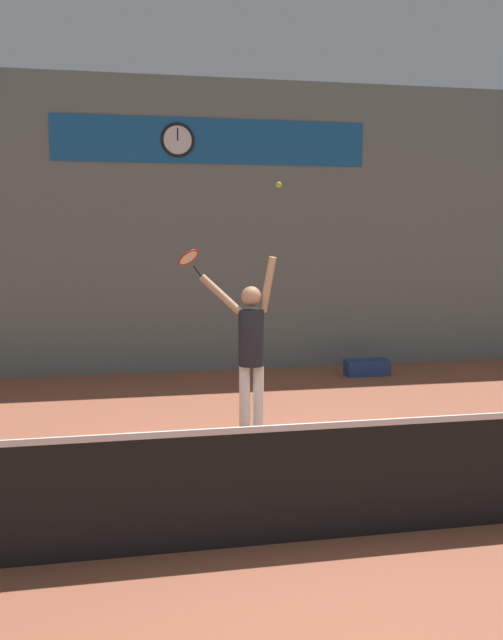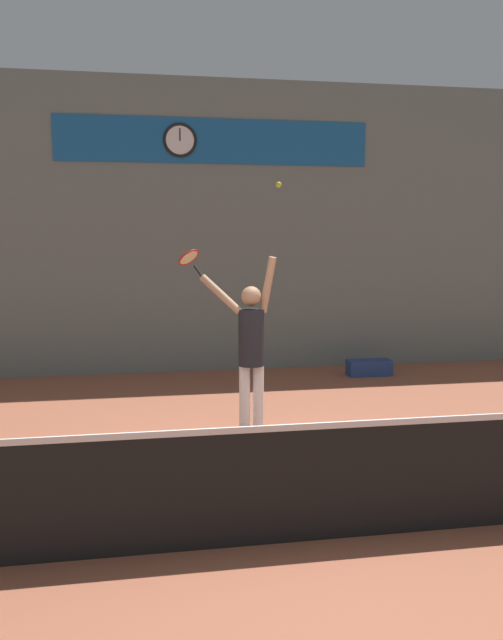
{
  "view_description": "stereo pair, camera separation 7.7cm",
  "coord_description": "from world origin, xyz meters",
  "views": [
    {
      "loc": [
        -1.28,
        -5.5,
        2.39
      ],
      "look_at": [
        0.0,
        1.61,
        1.4
      ],
      "focal_mm": 35.0,
      "sensor_mm": 36.0,
      "label": 1
    },
    {
      "loc": [
        -1.21,
        -5.51,
        2.39
      ],
      "look_at": [
        0.0,
        1.61,
        1.4
      ],
      "focal_mm": 35.0,
      "sensor_mm": 36.0,
      "label": 2
    }
  ],
  "objects": [
    {
      "name": "tennis_ball",
      "position": [
        0.3,
        1.51,
        2.95
      ],
      "size": [
        0.07,
        0.07,
        0.07
      ],
      "color": "#CCDB2D"
    },
    {
      "name": "back_wall",
      "position": [
        0.0,
        5.34,
        2.5
      ],
      "size": [
        18.0,
        0.1,
        5.0
      ],
      "color": "slate",
      "rests_on": "ground_plane"
    },
    {
      "name": "sponsor_banner",
      "position": [
        0.0,
        5.28,
        3.95
      ],
      "size": [
        5.3,
        0.02,
        0.75
      ],
      "color": "#195B9E"
    },
    {
      "name": "tennis_player",
      "position": [
        -0.0,
        1.62,
        1.1
      ],
      "size": [
        0.89,
        0.53,
        2.14
      ],
      "color": "white",
      "rests_on": "ground_plane"
    },
    {
      "name": "equipment_bag",
      "position": [
        2.53,
        4.45,
        0.13
      ],
      "size": [
        0.75,
        0.31,
        0.26
      ],
      "color": "navy",
      "rests_on": "ground_plane"
    },
    {
      "name": "tennis_racket",
      "position": [
        -0.68,
        2.09,
        2.1
      ],
      "size": [
        0.36,
        0.36,
        0.35
      ],
      "color": "black"
    },
    {
      "name": "ground_plane",
      "position": [
        0.0,
        0.0,
        0.0
      ],
      "size": [
        18.0,
        18.0,
        0.0
      ],
      "primitive_type": "plane",
      "color": "#9E563D"
    },
    {
      "name": "court_net",
      "position": [
        0.0,
        -1.03,
        0.5
      ],
      "size": [
        8.41,
        0.07,
        1.06
      ],
      "color": "#333333",
      "rests_on": "ground_plane"
    },
    {
      "name": "scoreboard_clock",
      "position": [
        -0.59,
        5.26,
        3.95
      ],
      "size": [
        0.57,
        0.05,
        0.57
      ],
      "color": "white"
    }
  ]
}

